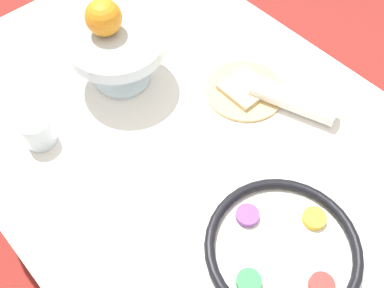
{
  "coord_description": "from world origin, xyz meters",
  "views": [
    {
      "loc": [
        -0.3,
        0.38,
        1.54
      ],
      "look_at": [
        0.09,
        0.03,
        0.78
      ],
      "focal_mm": 42.0,
      "sensor_mm": 36.0,
      "label": 1
    }
  ],
  "objects_px": {
    "orange_fruit": "(103,17)",
    "napkin_roll": "(293,100)",
    "bread_plate": "(245,90)",
    "cup_near": "(38,131)",
    "seder_plate": "(283,249)",
    "fruit_stand": "(117,47)"
  },
  "relations": [
    {
      "from": "napkin_roll",
      "to": "cup_near",
      "type": "distance_m",
      "value": 0.56
    },
    {
      "from": "napkin_roll",
      "to": "orange_fruit",
      "type": "bearing_deg",
      "value": 33.54
    },
    {
      "from": "cup_near",
      "to": "orange_fruit",
      "type": "bearing_deg",
      "value": -77.27
    },
    {
      "from": "fruit_stand",
      "to": "bread_plate",
      "type": "bearing_deg",
      "value": -139.79
    },
    {
      "from": "fruit_stand",
      "to": "orange_fruit",
      "type": "height_order",
      "value": "orange_fruit"
    },
    {
      "from": "seder_plate",
      "to": "bread_plate",
      "type": "bearing_deg",
      "value": -35.95
    },
    {
      "from": "fruit_stand",
      "to": "napkin_roll",
      "type": "height_order",
      "value": "fruit_stand"
    },
    {
      "from": "orange_fruit",
      "to": "napkin_roll",
      "type": "distance_m",
      "value": 0.45
    },
    {
      "from": "orange_fruit",
      "to": "bread_plate",
      "type": "bearing_deg",
      "value": -142.63
    },
    {
      "from": "orange_fruit",
      "to": "cup_near",
      "type": "bearing_deg",
      "value": 102.73
    },
    {
      "from": "cup_near",
      "to": "bread_plate",
      "type": "bearing_deg",
      "value": -114.79
    },
    {
      "from": "seder_plate",
      "to": "fruit_stand",
      "type": "bearing_deg",
      "value": -4.59
    },
    {
      "from": "orange_fruit",
      "to": "bread_plate",
      "type": "xyz_separation_m",
      "value": [
        -0.25,
        -0.19,
        -0.16
      ]
    },
    {
      "from": "fruit_stand",
      "to": "cup_near",
      "type": "height_order",
      "value": "fruit_stand"
    },
    {
      "from": "seder_plate",
      "to": "napkin_roll",
      "type": "distance_m",
      "value": 0.35
    },
    {
      "from": "seder_plate",
      "to": "cup_near",
      "type": "height_order",
      "value": "cup_near"
    },
    {
      "from": "seder_plate",
      "to": "bread_plate",
      "type": "xyz_separation_m",
      "value": [
        0.32,
        -0.23,
        -0.01
      ]
    },
    {
      "from": "napkin_roll",
      "to": "cup_near",
      "type": "bearing_deg",
      "value": 57.3
    },
    {
      "from": "orange_fruit",
      "to": "cup_near",
      "type": "relative_size",
      "value": 1.16
    },
    {
      "from": "seder_plate",
      "to": "bread_plate",
      "type": "height_order",
      "value": "seder_plate"
    },
    {
      "from": "fruit_stand",
      "to": "bread_plate",
      "type": "height_order",
      "value": "fruit_stand"
    },
    {
      "from": "bread_plate",
      "to": "orange_fruit",
      "type": "bearing_deg",
      "value": 37.37
    }
  ]
}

